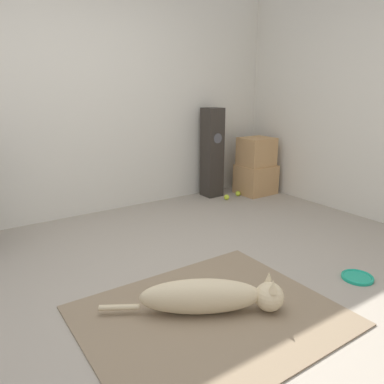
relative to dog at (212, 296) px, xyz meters
The scene contains 10 objects.
ground_plane 0.29m from the dog, 114.58° to the left, with size 12.00×12.00×0.00m, color #9E9384.
wall_back 2.61m from the dog, 92.69° to the left, with size 8.00×0.06×2.55m.
area_rug 0.12m from the dog, 139.43° to the right, with size 1.53×1.27×0.01m.
dog is the anchor object (origin of this frame).
frisbee 1.20m from the dog, 12.48° to the right, with size 0.23×0.23×0.03m.
cardboard_box_lower 2.86m from the dog, 41.22° to the left, with size 0.46×0.40×0.38m.
cardboard_box_upper 2.88m from the dog, 41.32° to the left, with size 0.41×0.36×0.36m.
floor_speaker 2.70m from the dog, 53.03° to the left, with size 0.22×0.23×1.13m.
tennis_ball_by_boxes 2.48m from the dog, 48.61° to the left, with size 0.07×0.07×0.07m.
tennis_ball_near_speaker 2.67m from the dog, 45.58° to the left, with size 0.07×0.07×0.07m.
Camera 1 is at (-1.15, -1.88, 1.38)m, focal length 35.00 mm.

